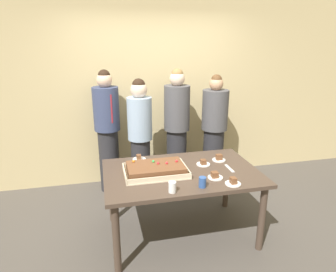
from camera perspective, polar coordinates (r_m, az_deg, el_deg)
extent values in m
plane|color=#4C4742|center=(3.55, 2.40, -18.04)|extent=(12.00, 12.00, 0.00)
cube|color=#CCB784|center=(4.48, -2.88, 10.33)|extent=(8.00, 0.12, 3.00)
cube|color=#47382D|center=(3.17, 2.57, -7.04)|extent=(1.61, 1.03, 0.04)
cylinder|color=#47382D|center=(2.90, -9.82, -18.81)|extent=(0.07, 0.07, 0.73)
cylinder|color=#47382D|center=(3.27, 17.46, -14.77)|extent=(0.07, 0.07, 0.73)
cylinder|color=#47382D|center=(3.64, -10.73, -10.69)|extent=(0.07, 0.07, 0.73)
cylinder|color=#47382D|center=(3.94, 11.09, -8.38)|extent=(0.07, 0.07, 0.73)
cube|color=beige|center=(3.11, -2.37, -7.06)|extent=(0.65, 0.43, 0.01)
cube|color=beige|center=(2.91, -1.59, -8.19)|extent=(0.65, 0.01, 0.05)
cube|color=beige|center=(3.29, -3.07, -5.08)|extent=(0.65, 0.01, 0.05)
cube|color=beige|center=(3.06, -8.28, -7.03)|extent=(0.01, 0.43, 0.05)
cube|color=beige|center=(3.17, 3.32, -6.00)|extent=(0.01, 0.43, 0.05)
cube|color=brown|center=(3.09, -2.38, -6.23)|extent=(0.58, 0.36, 0.09)
sphere|color=green|center=(3.13, -2.81, -4.85)|extent=(0.03, 0.03, 0.03)
sphere|color=red|center=(3.09, -0.25, -5.15)|extent=(0.03, 0.03, 0.03)
sphere|color=red|center=(3.14, 1.65, -4.80)|extent=(0.03, 0.03, 0.03)
sphere|color=red|center=(3.08, -1.91, -5.21)|extent=(0.03, 0.03, 0.03)
sphere|color=orange|center=(3.15, -6.60, -4.83)|extent=(0.03, 0.03, 0.03)
cylinder|color=white|center=(2.96, 12.29, -8.89)|extent=(0.15, 0.15, 0.01)
cube|color=brown|center=(2.94, 12.34, -8.29)|extent=(0.05, 0.06, 0.06)
cylinder|color=white|center=(3.47, -5.51, -4.45)|extent=(0.15, 0.15, 0.01)
cube|color=brown|center=(3.45, -5.60, -4.00)|extent=(0.05, 0.05, 0.05)
cylinder|color=white|center=(3.34, 6.75, -5.38)|extent=(0.15, 0.15, 0.01)
cube|color=brown|center=(3.32, 6.74, -4.93)|extent=(0.06, 0.06, 0.05)
cylinder|color=white|center=(3.48, 9.68, -4.53)|extent=(0.15, 0.15, 0.01)
cube|color=brown|center=(3.47, 9.70, -3.98)|extent=(0.07, 0.05, 0.06)
cylinder|color=white|center=(3.05, 9.01, -7.83)|extent=(0.15, 0.15, 0.01)
cube|color=brown|center=(3.03, 8.90, -7.30)|extent=(0.06, 0.06, 0.06)
cylinder|color=#2D5199|center=(2.84, 6.60, -8.75)|extent=(0.07, 0.07, 0.10)
cylinder|color=white|center=(2.73, 0.83, -9.72)|extent=(0.07, 0.07, 0.10)
cube|color=silver|center=(3.29, 11.64, -6.06)|extent=(0.03, 0.20, 0.01)
cylinder|color=#28282D|center=(4.36, 1.63, -4.29)|extent=(0.29, 0.29, 0.88)
cylinder|color=#4C4C51|center=(4.14, 1.72, 5.37)|extent=(0.36, 0.36, 0.62)
sphere|color=beige|center=(4.08, 1.77, 10.90)|extent=(0.21, 0.21, 0.21)
sphere|color=olive|center=(4.07, 1.78, 11.69)|extent=(0.16, 0.16, 0.16)
cylinder|color=#28282D|center=(4.13, -5.16, -6.04)|extent=(0.26, 0.26, 0.83)
cylinder|color=#93ADCC|center=(3.90, -5.44, 3.33)|extent=(0.32, 0.32, 0.56)
sphere|color=beige|center=(3.83, -5.60, 8.78)|extent=(0.21, 0.21, 0.21)
sphere|color=black|center=(3.82, -5.63, 9.65)|extent=(0.17, 0.17, 0.17)
cylinder|color=#28282D|center=(4.35, -11.11, -4.55)|extent=(0.28, 0.28, 0.91)
cylinder|color=#384266|center=(4.13, -11.72, 5.10)|extent=(0.35, 0.35, 0.59)
cube|color=maroon|center=(3.97, -10.88, 5.09)|extent=(0.04, 0.02, 0.38)
sphere|color=beige|center=(4.06, -12.06, 10.42)|extent=(0.20, 0.20, 0.20)
sphere|color=black|center=(4.05, -12.11, 11.21)|extent=(0.16, 0.16, 0.16)
cylinder|color=#28282D|center=(4.47, 8.54, -4.02)|extent=(0.29, 0.29, 0.87)
cylinder|color=#4C4C51|center=(4.26, 8.98, 4.93)|extent=(0.37, 0.37, 0.56)
sphere|color=tan|center=(4.20, 9.22, 9.82)|extent=(0.19, 0.19, 0.19)
sphere|color=brown|center=(4.19, 9.26, 10.53)|extent=(0.15, 0.15, 0.15)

